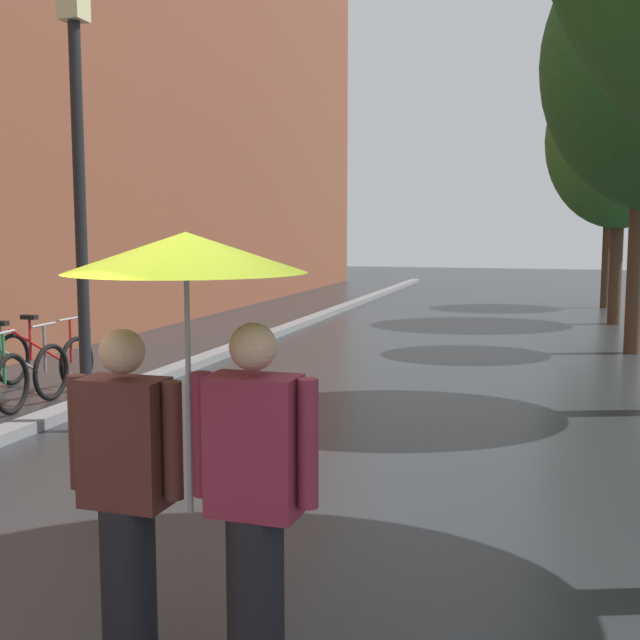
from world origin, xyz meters
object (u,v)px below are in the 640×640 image
Objects in this scene: couple_under_umbrella at (188,392)px; street_lamp_post at (79,179)px; parked_bicycle_4 at (44,359)px; street_tree_3 at (621,139)px; parked_bicycle_3 at (15,368)px; street_tree_4 at (610,167)px.

couple_under_umbrella is 0.47× the size of street_lamp_post.
parked_bicycle_4 is at bearing 130.48° from couple_under_umbrella.
street_tree_3 is 13.30m from parked_bicycle_3.
parked_bicycle_3 is 0.68m from parked_bicycle_4.
couple_under_umbrella is (4.87, -5.71, 0.99)m from parked_bicycle_4.
street_tree_3 is 2.86× the size of couple_under_umbrella.
couple_under_umbrella is (4.80, -5.04, 0.99)m from parked_bicycle_3.
couple_under_umbrella is 5.06m from street_lamp_post.
street_lamp_post is (-5.94, -15.19, -1.12)m from street_tree_4.
parked_bicycle_3 is (-7.69, -10.23, -3.63)m from street_tree_3.
street_tree_3 is at bearing -90.35° from street_tree_4.
street_tree_4 is 16.35m from street_lamp_post.
street_tree_3 is 5.38× the size of parked_bicycle_4.
couple_under_umbrella is at bearing -51.80° from street_lamp_post.
street_tree_4 reaches higher than street_lamp_post.
parked_bicycle_3 is 0.98× the size of parked_bicycle_4.
street_tree_4 reaches higher than parked_bicycle_4.
street_tree_3 reaches higher than parked_bicycle_3.
parked_bicycle_4 is (-0.07, 0.68, 0.00)m from parked_bicycle_3.
street_tree_4 is at bearing 81.32° from couple_under_umbrella.
street_tree_3 is 15.76m from couple_under_umbrella.
parked_bicycle_3 is at bearing -83.79° from parked_bicycle_4.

